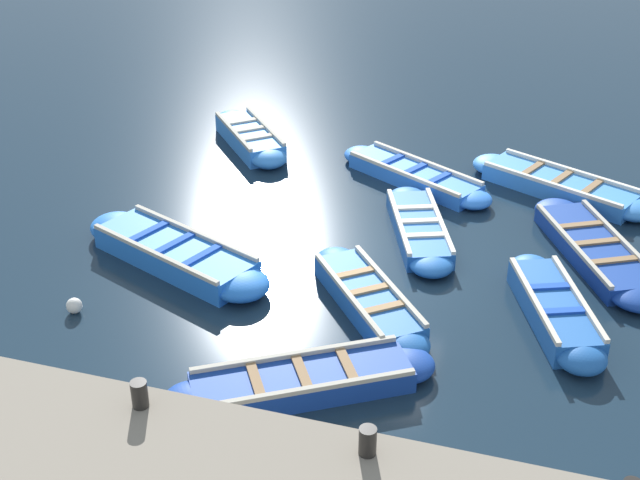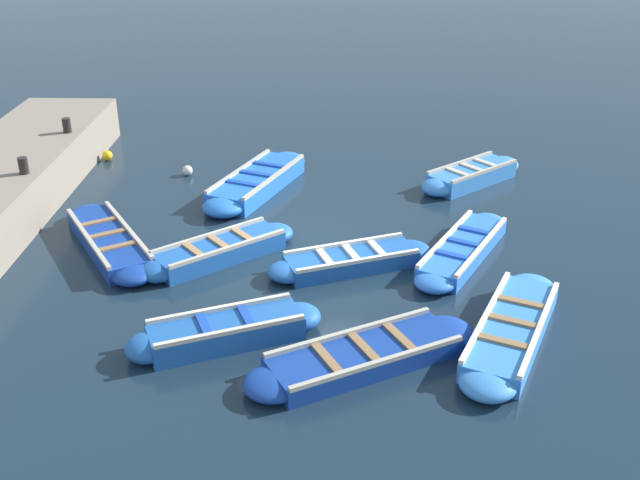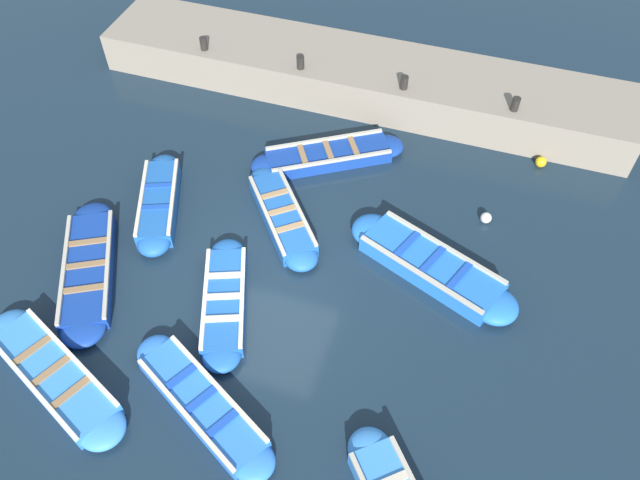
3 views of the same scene
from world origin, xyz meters
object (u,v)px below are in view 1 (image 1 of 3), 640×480
Objects in this scene: boat_bow_out at (554,310)px; boat_broadside at (560,186)px; boat_tucked at (250,138)px; buoy_orange_near at (74,306)px; bollard_mid_north at (140,394)px; boat_centre at (595,250)px; boat_outer_right at (302,382)px; bollard_mid_south at (368,441)px; boat_near_quay at (175,254)px; boat_alongside at (419,229)px; boat_far_corner at (415,176)px; boat_stern_in at (368,299)px.

boat_broadside is at bearing -177.53° from boat_bow_out.
buoy_orange_near is (6.94, -0.34, -0.07)m from boat_tucked.
bollard_mid_north is (4.82, -4.57, 1.05)m from boat_bow_out.
boat_bow_out is at bearing -14.20° from boat_centre.
bollard_mid_south is (2.04, 1.42, 1.08)m from boat_outer_right.
boat_near_quay reaches higher than boat_alongside.
boat_bow_out is 12.65× the size of buoy_orange_near.
buoy_orange_near is (6.52, -7.08, -0.04)m from boat_broadside.
boat_far_corner is 7.47m from buoy_orange_near.
boat_tucked is 8.53m from boat_bow_out.
bollard_mid_north is (6.85, -2.02, 1.09)m from boat_alongside.
boat_bow_out reaches higher than boat_stern_in.
buoy_orange_near is (-2.86, -2.71, -1.12)m from bollard_mid_north.
bollard_mid_south is (4.68, 4.56, 1.04)m from boat_near_quay.
boat_outer_right is at bearing 146.76° from bollard_mid_north.
boat_stern_in reaches higher than boat_outer_right.
boat_near_quay is at bearing -130.08° from boat_outer_right.
bollard_mid_north is 1.38× the size of buoy_orange_near.
bollard_mid_south is (9.80, 5.13, 1.05)m from boat_tucked.
boat_bow_out reaches higher than boat_alongside.
buoy_orange_near is (1.44, -4.43, -0.05)m from boat_stern_in.
boat_stern_in is at bearing -6.82° from boat_alongside.
boat_stern_in is 8.73× the size of bollard_mid_south.
buoy_orange_near is at bearing -26.45° from boat_near_quay.
boat_stern_in is 2.89m from boat_bow_out.
boat_alongside is at bearing -173.86° from bollard_mid_south.
boat_tucked is at bearing -173.65° from boat_near_quay.
boat_stern_in is at bearing -166.39° from bollard_mid_south.
bollard_mid_south reaches higher than boat_outer_right.
boat_centre is (-2.32, 6.92, -0.05)m from boat_near_quay.
boat_alongside is 4.85m from boat_outer_right.
boat_near_quay is 1.06× the size of boat_centre.
boat_tucked is 5.29m from boat_alongside.
boat_far_corner is at bearing -177.36° from boat_stern_in.
boat_broadside is at bearing 152.46° from boat_stern_in.
boat_bow_out is at bearing 136.57° from bollard_mid_north.
boat_near_quay is 6.37m from boat_bow_out.
boat_outer_right is at bearing -9.58° from boat_stern_in.
bollard_mid_north is (9.03, -1.50, 1.09)m from boat_far_corner.
boat_outer_right is 10.68× the size of bollard_mid_south.
bollard_mid_south reaches higher than boat_stern_in.
boat_alongside is 13.08× the size of buoy_orange_near.
bollard_mid_north reaches higher than buoy_orange_near.
boat_stern_in is 4.73m from boat_far_corner.
boat_tucked is at bearing -93.53° from boat_broadside.
boat_tucked is 8.25× the size of bollard_mid_north.
boat_near_quay is 4.10m from boat_outer_right.
boat_outer_right reaches higher than buoy_orange_near.
boat_outer_right is (4.96, -3.78, 0.02)m from boat_centre.
boat_far_corner is (-4.35, 3.30, -0.05)m from boat_near_quay.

